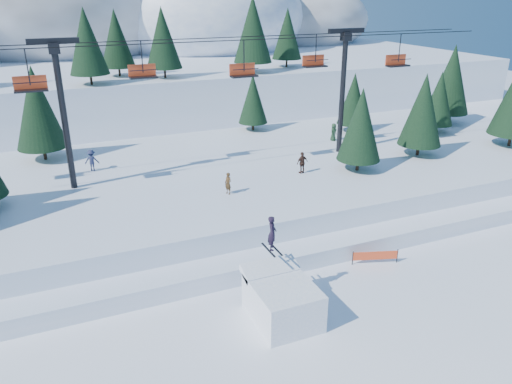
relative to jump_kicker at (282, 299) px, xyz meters
name	(u,v)px	position (x,y,z in m)	size (l,w,h in m)	color
ground	(303,332)	(0.47, -1.48, -1.15)	(160.00, 160.00, 0.00)	white
mid_shelf	(196,186)	(0.47, 16.52, 0.10)	(70.00, 22.00, 2.50)	white
berm	(243,250)	(0.47, 6.52, -0.60)	(70.00, 6.00, 1.10)	white
mountain_ridge	(66,29)	(-4.62, 71.91, 8.49)	(119.00, 60.13, 26.46)	white
jump_kicker	(282,299)	(0.00, 0.00, 0.00)	(3.00, 4.28, 5.08)	white
chairlift	(211,81)	(1.97, 16.57, 8.17)	(46.00, 3.21, 10.28)	black
conifer_stand	(220,115)	(2.69, 16.75, 5.52)	(63.71, 17.68, 8.95)	black
distant_skiers	(151,168)	(-3.07, 16.13, 2.21)	(32.74, 9.44, 1.87)	#3C251C
banner_near	(375,256)	(7.65, 2.68, -0.61)	(2.73, 0.92, 0.90)	black
banner_far	(386,241)	(9.38, 3.97, -0.61)	(2.81, 0.57, 0.90)	black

